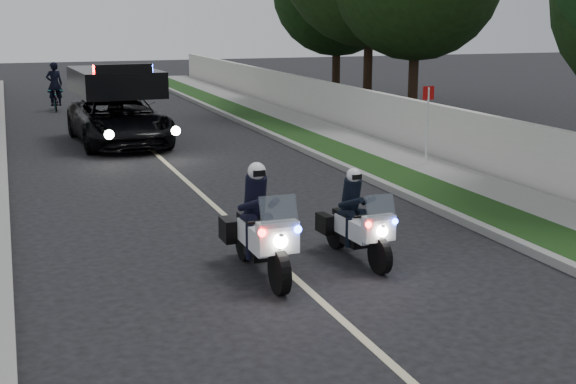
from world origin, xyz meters
The scene contains 16 objects.
ground centered at (0.00, 0.00, 0.00)m, with size 120.00×120.00×0.00m, color black.
curb_right centered at (4.10, 10.00, 0.07)m, with size 0.20×60.00×0.15m, color gray.
grass_verge centered at (4.80, 10.00, 0.08)m, with size 1.20×60.00×0.16m, color #193814.
sidewalk_right centered at (6.10, 10.00, 0.08)m, with size 1.40×60.00×0.16m, color gray.
property_wall centered at (7.10, 10.00, 0.75)m, with size 0.22×60.00×1.50m, color beige.
curb_left centered at (-4.10, 10.00, 0.07)m, with size 0.20×60.00×0.15m, color gray.
lane_marking centered at (0.00, 10.00, 0.00)m, with size 0.12×50.00×0.01m, color #BFB78C.
police_moto_left centered at (-0.44, 2.56, 0.00)m, with size 0.71×2.04×1.73m, color silver, non-canonical shape.
police_moto_right centered at (1.24, 2.75, 0.00)m, with size 0.62×1.77×1.50m, color silver, non-canonical shape.
police_suv centered at (-0.71, 15.72, 0.00)m, with size 2.54×5.48×2.66m, color black.
bicycle centered at (-2.00, 25.20, 0.00)m, with size 0.60×1.71×0.90m, color black.
cyclist centered at (-2.00, 25.20, 0.00)m, with size 0.64×0.43×1.79m, color black.
sign_post centered at (6.00, 8.84, 0.00)m, with size 0.35×0.35×2.21m, color #A9270C, non-canonical shape.
tree_right_c centered at (10.27, 17.33, 0.00)m, with size 6.18×6.18×10.30m, color #193510, non-canonical shape.
tree_right_d centered at (9.90, 20.41, 0.00)m, with size 7.18×7.18×11.97m, color #1F3D14, non-canonical shape.
tree_right_e centered at (10.19, 24.29, 0.00)m, with size 5.72×5.72×9.53m, color #153210, non-canonical shape.
Camera 1 is at (-3.88, -8.14, 3.88)m, focal length 48.38 mm.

